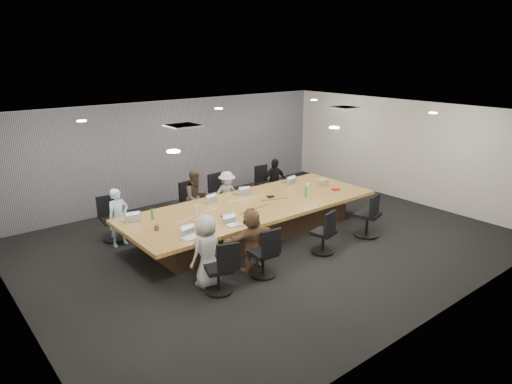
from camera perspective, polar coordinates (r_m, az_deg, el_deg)
floor at (r=10.25m, az=1.41°, el=-6.13°), size 10.00×8.00×0.00m
ceiling at (r=9.50m, az=1.54°, el=9.58°), size 10.00×8.00×0.00m
wall_back at (r=13.00m, az=-10.05°, el=5.12°), size 10.00×0.00×2.80m
wall_front at (r=7.37m, az=22.10°, el=-5.26°), size 10.00×0.00×2.80m
wall_left at (r=7.72m, az=-28.24°, el=-5.07°), size 0.00×8.00×2.80m
wall_right at (r=13.48m, az=17.97°, el=4.97°), size 0.00×8.00×2.80m
curtain at (r=12.94m, az=-9.87°, el=5.07°), size 9.80×0.04×2.80m
conference_table at (r=10.46m, az=-0.34°, el=-3.27°), size 6.00×2.20×0.74m
chair_0 at (r=10.64m, az=-17.42°, el=-3.77°), size 0.60×0.60×0.79m
chair_1 at (r=11.44m, az=-8.31°, el=-1.80°), size 0.57×0.57×0.74m
chair_2 at (r=11.88m, az=-4.60°, el=-0.69°), size 0.64×0.64×0.85m
chair_3 at (r=12.80m, az=1.25°, el=0.56°), size 0.54×0.54×0.79m
chair_4 at (r=8.06m, az=-4.71°, el=-10.04°), size 0.64×0.64×0.75m
chair_5 at (r=8.60m, az=0.86°, el=-8.10°), size 0.56×0.56×0.77m
chair_6 at (r=9.64m, az=8.40°, el=-5.47°), size 0.61×0.61×0.75m
chair_7 at (r=10.67m, az=13.75°, el=-3.19°), size 0.73×0.73×0.87m
person_0 at (r=10.25m, az=-16.80°, el=-3.06°), size 0.49×0.35×1.28m
laptop_0 at (r=9.73m, az=-15.61°, el=-3.35°), size 0.35×0.27×0.02m
person_1 at (r=11.06m, az=-7.45°, el=-0.72°), size 0.68×0.54×1.37m
laptop_1 at (r=10.59m, az=-5.89°, el=-1.11°), size 0.33×0.25×0.02m
person_2 at (r=11.55m, az=-3.64°, el=-0.30°), size 0.82×0.54×1.19m
laptop_2 at (r=11.08m, az=-2.01°, el=-0.20°), size 0.33×0.26×0.02m
person_3 at (r=12.48m, az=2.29°, el=1.28°), size 0.79×0.42×1.29m
laptop_3 at (r=12.05m, az=4.01°, el=1.21°), size 0.36×0.27×0.02m
person_4 at (r=8.20m, az=-6.15°, el=-7.33°), size 0.72×0.53×1.33m
laptop_4 at (r=8.60m, az=-8.18°, el=-5.62°), size 0.38×0.30×0.02m
person_5 at (r=8.75m, az=-0.60°, el=-5.96°), size 1.15×0.38×1.23m
laptop_5 at (r=9.11m, az=-2.76°, el=-4.13°), size 0.32×0.23×0.02m
bottle_green_left at (r=9.62m, az=-12.83°, el=-2.72°), size 0.06×0.06×0.22m
bottle_green_right at (r=10.93m, az=6.25°, el=0.09°), size 0.09×0.09×0.25m
bottle_clear at (r=9.66m, az=-7.52°, el=-2.30°), size 0.10×0.10×0.24m
cup_white_far at (r=10.30m, az=-3.26°, el=-1.36°), size 0.09×0.09×0.09m
cup_white_near at (r=11.71m, az=6.49°, el=0.88°), size 0.09×0.09×0.11m
mug_brown at (r=9.04m, az=-12.34°, el=-4.39°), size 0.11×0.11×0.11m
mic_left at (r=9.59m, az=-3.93°, el=-3.00°), size 0.15×0.11×0.03m
mic_right at (r=10.83m, az=1.83°, el=-0.58°), size 0.18×0.14×0.03m
stapler at (r=9.89m, az=-0.69°, el=-2.24°), size 0.15×0.09×0.06m
canvas_bag at (r=11.93m, az=8.27°, el=1.23°), size 0.29×0.18×0.15m
snack_packet at (r=11.56m, az=9.95°, el=0.34°), size 0.21×0.16×0.04m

